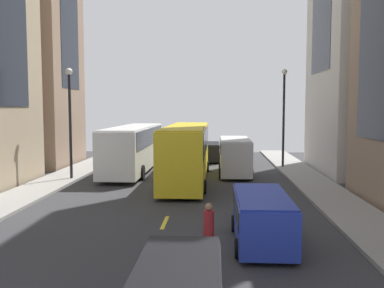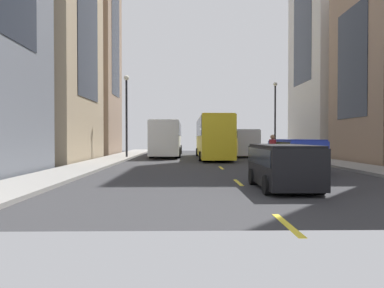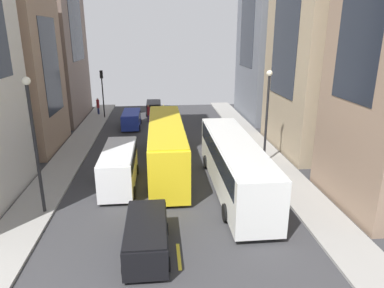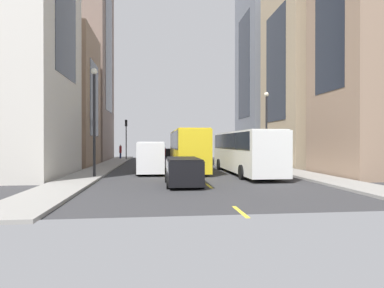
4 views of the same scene
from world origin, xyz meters
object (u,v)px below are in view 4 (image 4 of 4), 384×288
at_px(car_blue_1, 151,154).
at_px(pedestrian_crossing_near, 164,153).
at_px(pedestrian_walking_far, 120,151).
at_px(traffic_light_near_corner, 126,132).
at_px(city_bus_white, 244,149).
at_px(car_black_2, 183,169).
at_px(car_black_0, 168,153).
at_px(delivery_van_white, 151,155).
at_px(streetcar_yellow, 187,147).

distance_m(car_blue_1, pedestrian_crossing_near, 3.04).
xyz_separation_m(pedestrian_walking_far, traffic_light_near_corner, (-0.99, 1.83, 2.81)).
distance_m(city_bus_white, car_blue_1, 18.39).
bearing_deg(car_black_2, car_blue_1, -84.44).
xyz_separation_m(car_black_0, pedestrian_walking_far, (6.90, -0.12, 0.29)).
bearing_deg(delivery_van_white, city_bus_white, 169.86).
xyz_separation_m(streetcar_yellow, pedestrian_walking_far, (7.99, -19.04, -0.90)).
height_order(car_black_2, pedestrian_walking_far, pedestrian_walking_far).
relative_size(streetcar_yellow, car_blue_1, 2.77).
height_order(car_black_2, traffic_light_near_corner, traffic_light_near_corner).
xyz_separation_m(city_bus_white, traffic_light_near_corner, (11.22, -21.27, 2.02)).
height_order(car_black_0, pedestrian_crossing_near, pedestrian_crossing_near).
distance_m(pedestrian_crossing_near, traffic_light_near_corner, 6.49).
height_order(streetcar_yellow, car_black_0, streetcar_yellow).
relative_size(city_bus_white, pedestrian_crossing_near, 6.46).
height_order(city_bus_white, car_black_0, city_bus_white).
height_order(streetcar_yellow, delivery_van_white, streetcar_yellow).
bearing_deg(pedestrian_crossing_near, delivery_van_white, 77.11).
height_order(streetcar_yellow, car_blue_1, streetcar_yellow).
height_order(city_bus_white, car_blue_1, city_bus_white).
bearing_deg(streetcar_yellow, traffic_light_near_corner, -67.86).
xyz_separation_m(streetcar_yellow, pedestrian_crossing_near, (1.66, -15.05, -1.07)).
distance_m(car_black_0, car_black_2, 29.35).
xyz_separation_m(delivery_van_white, traffic_light_near_corner, (3.80, -19.94, 2.52)).
bearing_deg(car_blue_1, car_black_2, 95.56).
height_order(pedestrian_walking_far, traffic_light_near_corner, traffic_light_near_corner).
xyz_separation_m(delivery_van_white, car_blue_1, (0.26, -15.34, -0.49)).
height_order(car_black_0, pedestrian_walking_far, pedestrian_walking_far).
bearing_deg(traffic_light_near_corner, city_bus_white, 117.82).
relative_size(car_blue_1, traffic_light_near_corner, 0.84).
height_order(city_bus_white, car_black_2, city_bus_white).
relative_size(car_black_0, car_blue_1, 0.87).
bearing_deg(car_black_2, delivery_van_white, -75.56).
relative_size(streetcar_yellow, pedestrian_walking_far, 6.38).
xyz_separation_m(streetcar_yellow, car_black_0, (1.09, -18.92, -1.20)).
distance_m(pedestrian_walking_far, traffic_light_near_corner, 3.50).
relative_size(city_bus_white, car_black_0, 3.13).
bearing_deg(streetcar_yellow, car_black_0, -86.70).
bearing_deg(pedestrian_walking_far, city_bus_white, -135.08).
bearing_deg(pedestrian_crossing_near, streetcar_yellow, 88.38).
relative_size(streetcar_yellow, car_black_2, 2.83).
relative_size(car_black_0, traffic_light_near_corner, 0.73).
bearing_deg(car_blue_1, delivery_van_white, 90.98).
xyz_separation_m(car_blue_1, traffic_light_near_corner, (3.53, -4.60, 3.01)).
xyz_separation_m(city_bus_white, car_blue_1, (7.69, -16.67, -0.99)).
bearing_deg(delivery_van_white, car_black_2, 104.44).
distance_m(city_bus_white, pedestrian_walking_far, 26.15).
xyz_separation_m(city_bus_white, car_black_2, (5.45, 6.37, -1.06)).
xyz_separation_m(city_bus_white, pedestrian_crossing_near, (5.89, -19.11, -0.96)).
distance_m(city_bus_white, pedestrian_crossing_near, 20.02).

